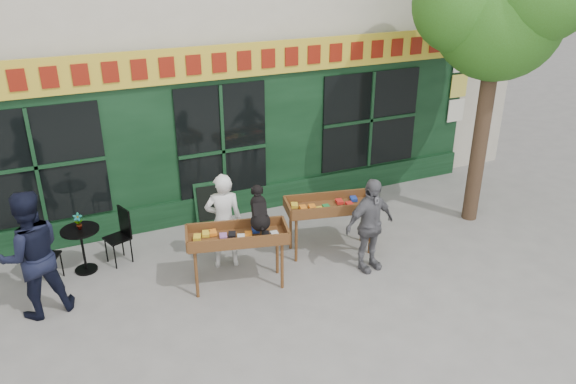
% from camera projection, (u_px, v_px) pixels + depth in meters
% --- Properties ---
extents(ground, '(80.00, 80.00, 0.00)m').
position_uv_depth(ground, '(271.00, 274.00, 9.09)').
color(ground, slate).
rests_on(ground, ground).
extents(book_cart_center, '(1.60, 0.95, 0.99)m').
position_uv_depth(book_cart_center, '(237.00, 238.00, 8.49)').
color(book_cart_center, brown).
rests_on(book_cart_center, ground).
extents(dog, '(0.47, 0.66, 0.60)m').
position_uv_depth(dog, '(259.00, 208.00, 8.39)').
color(dog, black).
rests_on(dog, book_cart_center).
extents(woman, '(0.67, 0.52, 1.63)m').
position_uv_depth(woman, '(224.00, 221.00, 9.03)').
color(woman, white).
rests_on(woman, ground).
extents(book_cart_right, '(1.60, 0.92, 0.99)m').
position_uv_depth(book_cart_right, '(331.00, 208.00, 9.45)').
color(book_cart_right, brown).
rests_on(book_cart_right, ground).
extents(man_right, '(0.97, 0.51, 1.59)m').
position_uv_depth(man_right, '(370.00, 225.00, 8.95)').
color(man_right, '#59595E').
rests_on(man_right, ground).
extents(bistro_table, '(0.60, 0.60, 0.76)m').
position_uv_depth(bistro_table, '(82.00, 241.00, 8.97)').
color(bistro_table, black).
rests_on(bistro_table, ground).
extents(bistro_chair_left, '(0.48, 0.48, 0.95)m').
position_uv_depth(bistro_chair_left, '(39.00, 251.00, 8.68)').
color(bistro_chair_left, black).
rests_on(bistro_chair_left, ground).
extents(bistro_chair_right, '(0.47, 0.46, 0.95)m').
position_uv_depth(bistro_chair_right, '(121.00, 231.00, 9.27)').
color(bistro_chair_right, black).
rests_on(bistro_chair_right, ground).
extents(potted_plant, '(0.16, 0.12, 0.28)m').
position_uv_depth(potted_plant, '(78.00, 221.00, 8.83)').
color(potted_plant, gray).
rests_on(potted_plant, bistro_table).
extents(man_left, '(1.04, 0.87, 1.91)m').
position_uv_depth(man_left, '(31.00, 255.00, 7.80)').
color(man_left, black).
rests_on(man_left, ground).
extents(chalkboard, '(0.57, 0.22, 0.79)m').
position_uv_depth(chalkboard, '(210.00, 203.00, 10.62)').
color(chalkboard, black).
rests_on(chalkboard, ground).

